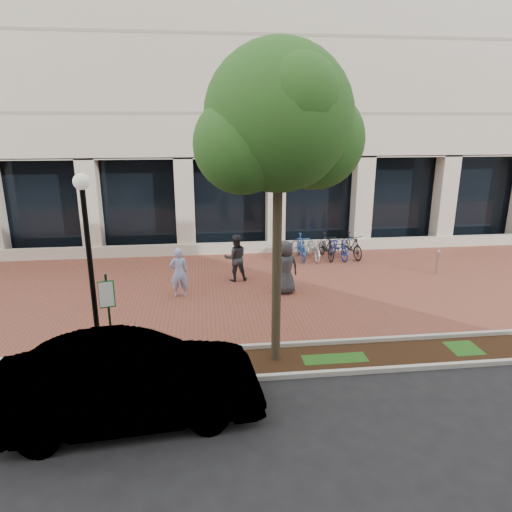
{
  "coord_description": "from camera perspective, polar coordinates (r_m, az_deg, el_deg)",
  "views": [
    {
      "loc": [
        -1.25,
        -15.09,
        5.63
      ],
      "look_at": [
        0.45,
        -0.8,
        1.41
      ],
      "focal_mm": 32.0,
      "sensor_mm": 36.0,
      "label": 1
    }
  ],
  "objects": [
    {
      "name": "pedestrian_left",
      "position": [
        15.38,
        -9.61,
        -2.05
      ],
      "size": [
        0.67,
        0.5,
        1.68
      ],
      "primitive_type": "imported",
      "rotation": [
        0.0,
        0.0,
        3.32
      ],
      "color": "#91A1D8",
      "rests_on": "ground"
    },
    {
      "name": "bike_rack_cluster",
      "position": [
        19.65,
        7.96,
        1.11
      ],
      "size": [
        3.57,
        1.95,
        1.1
      ],
      "rotation": [
        0.0,
        0.0,
        0.03
      ],
      "color": "black",
      "rests_on": "ground"
    },
    {
      "name": "pedestrian_mid",
      "position": [
        16.69,
        -2.57,
        -0.23
      ],
      "size": [
        0.91,
        0.75,
        1.75
      ],
      "primitive_type": "imported",
      "rotation": [
        0.0,
        0.0,
        3.25
      ],
      "color": "#292A2F",
      "rests_on": "ground"
    },
    {
      "name": "curb_street_side",
      "position": [
        10.73,
        0.92,
        -14.92
      ],
      "size": [
        40.0,
        0.12,
        0.12
      ],
      "primitive_type": "cube",
      "color": "#B4B3AA",
      "rests_on": "ground"
    },
    {
      "name": "bollard",
      "position": [
        18.84,
        21.75,
        -0.68
      ],
      "size": [
        0.12,
        0.12,
        0.97
      ],
      "color": "#AFAFB4",
      "rests_on": "ground"
    },
    {
      "name": "curb_plaza_side",
      "position": [
        12.03,
        -0.05,
        -11.24
      ],
      "size": [
        40.0,
        0.12,
        0.12
      ],
      "primitive_type": "cube",
      "color": "#B4B3AA",
      "rests_on": "ground"
    },
    {
      "name": "parking_sign",
      "position": [
        10.61,
        -17.89,
        -6.89
      ],
      "size": [
        0.34,
        0.07,
        2.5
      ],
      "rotation": [
        0.0,
        0.0,
        0.25
      ],
      "color": "#13351A",
      "rests_on": "ground"
    },
    {
      "name": "locked_bicycle",
      "position": [
        11.47,
        -16.85,
        -11.14
      ],
      "size": [
        1.9,
        1.14,
        0.94
      ],
      "primitive_type": "imported",
      "rotation": [
        0.0,
        0.0,
        1.88
      ],
      "color": "silver",
      "rests_on": "ground"
    },
    {
      "name": "brick_plaza",
      "position": [
        16.15,
        -1.92,
        -4.04
      ],
      "size": [
        40.0,
        9.0,
        0.01
      ],
      "primitive_type": "cube",
      "color": "brown",
      "rests_on": "ground"
    },
    {
      "name": "planting_strip",
      "position": [
        11.4,
        0.4,
        -13.21
      ],
      "size": [
        40.0,
        1.5,
        0.01
      ],
      "primitive_type": "cube",
      "color": "black",
      "rests_on": "ground"
    },
    {
      "name": "sedan_near_curb",
      "position": [
        9.43,
        -15.5,
        -14.92
      ],
      "size": [
        5.16,
        2.2,
        1.66
      ],
      "primitive_type": "imported",
      "rotation": [
        0.0,
        0.0,
        1.66
      ],
      "color": "#B5B6BA",
      "rests_on": "ground"
    },
    {
      "name": "pedestrian_right",
      "position": [
        15.45,
        3.72,
        -1.44
      ],
      "size": [
        0.99,
        0.73,
        1.84
      ],
      "primitive_type": "imported",
      "rotation": [
        0.0,
        0.0,
        3.32
      ],
      "color": "#2D2E33",
      "rests_on": "ground"
    },
    {
      "name": "near_office_building",
      "position": [
        25.97,
        -4.36,
        26.11
      ],
      "size": [
        40.0,
        12.12,
        16.0
      ],
      "color": "#BDB2A1",
      "rests_on": "ground"
    },
    {
      "name": "lamppost",
      "position": [
        10.93,
        -20.03,
        -0.83
      ],
      "size": [
        0.36,
        0.36,
        4.59
      ],
      "color": "black",
      "rests_on": "ground"
    },
    {
      "name": "ground",
      "position": [
        16.15,
        -1.92,
        -4.06
      ],
      "size": [
        120.0,
        120.0,
        0.0
      ],
      "primitive_type": "plane",
      "color": "black",
      "rests_on": "ground"
    },
    {
      "name": "street_tree",
      "position": [
        10.19,
        3.1,
        15.76
      ],
      "size": [
        3.85,
        3.2,
        7.34
      ],
      "color": "#473A29",
      "rests_on": "ground"
    }
  ]
}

